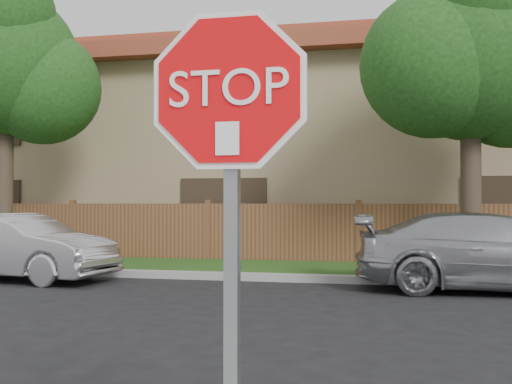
# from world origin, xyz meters

# --- Properties ---
(far_curb) EXTENTS (70.00, 0.30, 0.15)m
(far_curb) POSITION_xyz_m (0.00, 8.15, 0.07)
(far_curb) COLOR gray
(far_curb) RESTS_ON ground
(grass_strip) EXTENTS (70.00, 3.00, 0.12)m
(grass_strip) POSITION_xyz_m (0.00, 9.80, 0.06)
(grass_strip) COLOR #1E4714
(grass_strip) RESTS_ON ground
(fence) EXTENTS (70.00, 0.12, 1.60)m
(fence) POSITION_xyz_m (0.00, 11.40, 0.80)
(fence) COLOR brown
(fence) RESTS_ON ground
(apartment_building) EXTENTS (35.20, 9.20, 7.20)m
(apartment_building) POSITION_xyz_m (0.00, 17.00, 3.53)
(apartment_building) COLOR tan
(apartment_building) RESTS_ON ground
(tree_left) EXTENTS (4.80, 3.90, 7.78)m
(tree_left) POSITION_xyz_m (-8.98, 9.57, 5.22)
(tree_left) COLOR #382B21
(tree_left) RESTS_ON ground
(tree_mid) EXTENTS (4.80, 3.90, 7.35)m
(tree_mid) POSITION_xyz_m (2.52, 9.57, 4.87)
(tree_mid) COLOR #382B21
(tree_mid) RESTS_ON ground
(stop_sign) EXTENTS (1.01, 0.13, 2.55)m
(stop_sign) POSITION_xyz_m (-0.10, -1.48, 1.83)
(stop_sign) COLOR gray
(stop_sign) RESTS_ON sidewalk_near
(sedan_left) EXTENTS (4.44, 2.06, 1.41)m
(sedan_left) POSITION_xyz_m (-6.92, 7.15, 0.70)
(sedan_left) COLOR silver
(sedan_left) RESTS_ON ground
(sedan_right) EXTENTS (5.06, 2.16, 1.45)m
(sedan_right) POSITION_xyz_m (2.57, 7.56, 0.73)
(sedan_right) COLOR #9FA0A6
(sedan_right) RESTS_ON ground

